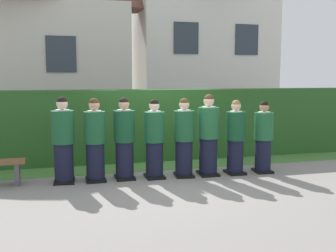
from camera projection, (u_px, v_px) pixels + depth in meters
ground_plane at (168, 177)px, 8.15m from camera, size 60.00×60.00×0.00m
student_front_row_0 at (63, 142)px, 7.63m from camera, size 0.43×0.50×1.66m
student_front_row_1 at (95, 142)px, 7.75m from camera, size 0.42×0.47×1.63m
student_front_row_2 at (124, 140)px, 7.91m from camera, size 0.43×0.47×1.64m
student_front_row_3 at (154, 141)px, 8.00m from camera, size 0.42×0.50×1.60m
student_front_row_4 at (184, 139)px, 8.12m from camera, size 0.42×0.50×1.61m
student_front_row_5 at (208, 137)px, 8.23m from camera, size 0.44×0.50×1.68m
student_front_row_6 at (235, 139)px, 8.34m from camera, size 0.41×0.49×1.56m
student_front_row_7 at (263, 139)px, 8.48m from camera, size 0.40×0.47×1.53m
hedge at (149, 125)px, 9.79m from camera, size 10.93×0.70×1.73m
school_building_main at (200, 38)px, 15.95m from camera, size 5.47×3.80×7.02m
school_building_annex at (5, 33)px, 13.28m from camera, size 8.46×3.69×6.80m
lawn_strip at (157, 166)px, 9.12m from camera, size 10.93×0.90×0.01m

